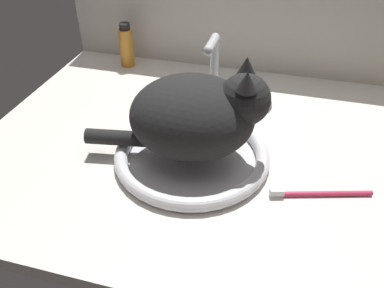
{
  "coord_description": "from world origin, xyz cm",
  "views": [
    {
      "loc": [
        12.75,
        -67.69,
        54.62
      ],
      "look_at": [
        -3.89,
        -6.19,
        7.0
      ],
      "focal_mm": 36.82,
      "sensor_mm": 36.0,
      "label": 1
    }
  ],
  "objects_px": {
    "sink_basin": "(192,155)",
    "toothbrush": "(318,193)",
    "cat": "(200,115)",
    "amber_bottle": "(127,46)",
    "faucet": "(213,85)"
  },
  "relations": [
    {
      "from": "faucet",
      "to": "toothbrush",
      "type": "height_order",
      "value": "faucet"
    },
    {
      "from": "toothbrush",
      "to": "amber_bottle",
      "type": "bearing_deg",
      "value": 142.51
    },
    {
      "from": "amber_bottle",
      "to": "sink_basin",
      "type": "bearing_deg",
      "value": -51.88
    },
    {
      "from": "sink_basin",
      "to": "toothbrush",
      "type": "bearing_deg",
      "value": -9.5
    },
    {
      "from": "faucet",
      "to": "cat",
      "type": "bearing_deg",
      "value": -85.56
    },
    {
      "from": "cat",
      "to": "amber_bottle",
      "type": "bearing_deg",
      "value": 129.61
    },
    {
      "from": "amber_bottle",
      "to": "toothbrush",
      "type": "bearing_deg",
      "value": -37.49
    },
    {
      "from": "sink_basin",
      "to": "toothbrush",
      "type": "relative_size",
      "value": 1.71
    },
    {
      "from": "sink_basin",
      "to": "faucet",
      "type": "distance_m",
      "value": 0.2
    },
    {
      "from": "faucet",
      "to": "amber_bottle",
      "type": "bearing_deg",
      "value": 147.12
    },
    {
      "from": "cat",
      "to": "toothbrush",
      "type": "height_order",
      "value": "cat"
    },
    {
      "from": "faucet",
      "to": "cat",
      "type": "relative_size",
      "value": 0.54
    },
    {
      "from": "sink_basin",
      "to": "toothbrush",
      "type": "height_order",
      "value": "sink_basin"
    },
    {
      "from": "sink_basin",
      "to": "cat",
      "type": "xyz_separation_m",
      "value": [
        0.01,
        0.0,
        0.1
      ]
    },
    {
      "from": "toothbrush",
      "to": "cat",
      "type": "bearing_deg",
      "value": 169.39
    }
  ]
}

